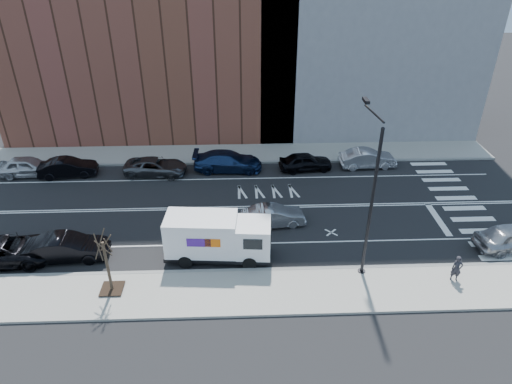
{
  "coord_description": "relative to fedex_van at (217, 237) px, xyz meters",
  "views": [
    {
      "loc": [
        0.15,
        -27.52,
        17.34
      ],
      "look_at": [
        1.18,
        -0.25,
        1.4
      ],
      "focal_mm": 32.0,
      "sensor_mm": 36.0,
      "label": 1
    }
  ],
  "objects": [
    {
      "name": "sidewalk_near",
      "position": [
        1.32,
        -3.2,
        -1.43
      ],
      "size": [
        44.0,
        3.6,
        0.15
      ],
      "primitive_type": "cube",
      "color": "gray",
      "rests_on": "ground"
    },
    {
      "name": "streetlight",
      "position": [
        8.32,
        -1.31,
        3.57
      ],
      "size": [
        0.44,
        4.02,
        9.34
      ],
      "color": "black",
      "rests_on": "ground"
    },
    {
      "name": "pedestrian",
      "position": [
        13.33,
        -2.71,
        -0.56
      ],
      "size": [
        0.64,
        0.48,
        1.59
      ],
      "primitive_type": "imported",
      "rotation": [
        0.0,
        0.0,
        -0.18
      ],
      "color": "#242329",
      "rests_on": "sidewalk_near"
    },
    {
      "name": "fedex_van",
      "position": [
        0.0,
        0.0,
        0.0
      ],
      "size": [
        6.41,
        2.61,
        2.87
      ],
      "rotation": [
        0.0,
        0.0,
        -0.07
      ],
      "color": "black",
      "rests_on": "ground"
    },
    {
      "name": "far_parked_a",
      "position": [
        -15.48,
        11.14,
        -0.72
      ],
      "size": [
        4.69,
        2.03,
        1.58
      ],
      "primitive_type": "imported",
      "rotation": [
        0.0,
        0.0,
        1.61
      ],
      "color": "#B2B3B8",
      "rests_on": "ground"
    },
    {
      "name": "far_parked_f",
      "position": [
        11.96,
        11.6,
        -0.75
      ],
      "size": [
        4.68,
        1.87,
        1.51
      ],
      "primitive_type": "imported",
      "rotation": [
        0.0,
        0.0,
        1.63
      ],
      "color": "#B8B8BD",
      "rests_on": "ground"
    },
    {
      "name": "sidewalk_far",
      "position": [
        1.32,
        14.4,
        -1.43
      ],
      "size": [
        44.0,
        3.6,
        0.15
      ],
      "primitive_type": "cube",
      "color": "gray",
      "rests_on": "ground"
    },
    {
      "name": "crosswalk",
      "position": [
        17.32,
        5.6,
        -1.5
      ],
      "size": [
        3.0,
        14.0,
        0.01
      ],
      "primitive_type": null,
      "color": "white",
      "rests_on": "ground"
    },
    {
      "name": "curb_near",
      "position": [
        1.32,
        -1.4,
        -1.42
      ],
      "size": [
        44.0,
        0.25,
        0.17
      ],
      "primitive_type": "cube",
      "color": "gray",
      "rests_on": "ground"
    },
    {
      "name": "far_parked_d",
      "position": [
        0.42,
        11.46,
        -0.7
      ],
      "size": [
        5.63,
        2.47,
        1.61
      ],
      "primitive_type": "imported",
      "rotation": [
        0.0,
        0.0,
        1.53
      ],
      "color": "navy",
      "rests_on": "ground"
    },
    {
      "name": "street_tree",
      "position": [
        -5.69,
        -2.8,
        -0.05
      ],
      "size": [
        1.2,
        1.2,
        3.75
      ],
      "color": "black",
      "rests_on": "ground"
    },
    {
      "name": "road_markings",
      "position": [
        1.32,
        5.6,
        -1.5
      ],
      "size": [
        40.0,
        8.6,
        0.01
      ],
      "primitive_type": null,
      "color": "white",
      "rests_on": "ground"
    },
    {
      "name": "bldg_brick",
      "position": [
        -6.68,
        21.2,
        9.5
      ],
      "size": [
        26.0,
        10.0,
        22.0
      ],
      "primitive_type": "cube",
      "color": "brown",
      "rests_on": "ground"
    },
    {
      "name": "near_parked_rear_a",
      "position": [
        -8.97,
        0.24,
        -0.71
      ],
      "size": [
        4.89,
        1.96,
        1.58
      ],
      "primitive_type": "imported",
      "rotation": [
        0.0,
        0.0,
        1.63
      ],
      "color": "black",
      "rests_on": "ground"
    },
    {
      "name": "curb_far",
      "position": [
        1.32,
        12.6,
        -1.42
      ],
      "size": [
        44.0,
        0.25,
        0.17
      ],
      "primitive_type": "cube",
      "color": "gray",
      "rests_on": "ground"
    },
    {
      "name": "far_parked_e",
      "position": [
        6.76,
        11.25,
        -0.77
      ],
      "size": [
        4.44,
        2.16,
        1.46
      ],
      "primitive_type": "imported",
      "rotation": [
        0.0,
        0.0,
        1.68
      ],
      "color": "black",
      "rests_on": "ground"
    },
    {
      "name": "far_parked_c",
      "position": [
        -5.35,
        10.9,
        -0.82
      ],
      "size": [
        5.06,
        2.57,
        1.37
      ],
      "primitive_type": "imported",
      "rotation": [
        0.0,
        0.0,
        1.51
      ],
      "color": "#46494E",
      "rests_on": "ground"
    },
    {
      "name": "ground",
      "position": [
        1.32,
        5.6,
        -1.5
      ],
      "size": [
        120.0,
        120.0,
        0.0
      ],
      "primitive_type": "plane",
      "color": "black",
      "rests_on": "ground"
    },
    {
      "name": "near_parked_rear_b",
      "position": [
        -12.52,
        0.13,
        -0.73
      ],
      "size": [
        5.76,
        2.98,
        1.55
      ],
      "primitive_type": "imported",
      "rotation": [
        0.0,
        0.0,
        1.65
      ],
      "color": "black",
      "rests_on": "ground"
    },
    {
      "name": "far_parked_b",
      "position": [
        -12.28,
        10.91,
        -0.77
      ],
      "size": [
        4.64,
        2.11,
        1.48
      ],
      "primitive_type": "imported",
      "rotation": [
        0.0,
        0.0,
        1.7
      ],
      "color": "black",
      "rests_on": "ground"
    },
    {
      "name": "driving_sedan",
      "position": [
        3.57,
        3.35,
        -0.81
      ],
      "size": [
        4.37,
        1.99,
        1.39
      ],
      "primitive_type": "imported",
      "rotation": [
        0.0,
        0.0,
        1.7
      ],
      "color": "#97989C",
      "rests_on": "ground"
    }
  ]
}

